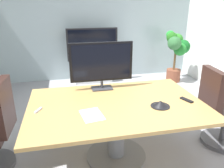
{
  "coord_description": "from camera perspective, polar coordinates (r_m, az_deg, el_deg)",
  "views": [
    {
      "loc": [
        -0.7,
        -2.47,
        1.88
      ],
      "look_at": [
        -0.14,
        0.09,
        0.91
      ],
      "focal_mm": 35.69,
      "sensor_mm": 36.0,
      "label": 1
    }
  ],
  "objects": [
    {
      "name": "ground_plane",
      "position": [
        3.18,
        2.92,
        -15.82
      ],
      "size": [
        7.25,
        7.25,
        0.0
      ],
      "primitive_type": "plane",
      "color": "#99999E"
    },
    {
      "name": "wall_back_glass_partition",
      "position": [
        5.67,
        -5.39,
        14.94
      ],
      "size": [
        5.25,
        0.1,
        2.71
      ],
      "primitive_type": "cube",
      "color": "#9EB2B7",
      "rests_on": "ground"
    },
    {
      "name": "paper_notepad",
      "position": [
        2.37,
        -5.17,
        -7.92
      ],
      "size": [
        0.25,
        0.33,
        0.01
      ],
      "primitive_type": "cube",
      "rotation": [
        0.0,
        0.0,
        0.16
      ],
      "color": "white",
      "rests_on": "conference_table"
    },
    {
      "name": "office_chair_right",
      "position": [
        3.35,
        25.86,
        -6.97
      ],
      "size": [
        0.62,
        0.6,
        1.09
      ],
      "rotation": [
        0.0,
        0.0,
        1.46
      ],
      "color": "#4C4C51",
      "rests_on": "ground"
    },
    {
      "name": "remote_control",
      "position": [
        2.84,
        18.55,
        -3.88
      ],
      "size": [
        0.11,
        0.18,
        0.02
      ],
      "primitive_type": "cube",
      "rotation": [
        0.0,
        0.0,
        0.36
      ],
      "color": "black",
      "rests_on": "conference_table"
    },
    {
      "name": "wall_display_unit",
      "position": [
        5.48,
        -4.9,
        5.08
      ],
      "size": [
        1.2,
        0.36,
        1.31
      ],
      "color": "#B7BABC",
      "rests_on": "ground"
    },
    {
      "name": "tv_monitor",
      "position": [
        2.95,
        -2.72,
        5.34
      ],
      "size": [
        0.84,
        0.18,
        0.64
      ],
      "color": "#333338",
      "rests_on": "conference_table"
    },
    {
      "name": "conference_phone",
      "position": [
        2.6,
        12.28,
        -5.01
      ],
      "size": [
        0.22,
        0.22,
        0.07
      ],
      "color": "black",
      "rests_on": "conference_table"
    },
    {
      "name": "potted_plant",
      "position": [
        5.62,
        16.24,
        8.39
      ],
      "size": [
        0.65,
        0.68,
        1.22
      ],
      "color": "brown",
      "rests_on": "ground"
    },
    {
      "name": "conference_table",
      "position": [
        2.71,
        1.15,
        -8.17
      ],
      "size": [
        2.04,
        1.35,
        0.76
      ],
      "color": "#B2894C",
      "rests_on": "ground"
    },
    {
      "name": "whiteboard_marker",
      "position": [
        2.57,
        -18.4,
        -6.42
      ],
      "size": [
        0.08,
        0.12,
        0.02
      ],
      "primitive_type": "cube",
      "rotation": [
        0.0,
        0.0,
        1.08
      ],
      "color": "silver",
      "rests_on": "conference_table"
    }
  ]
}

